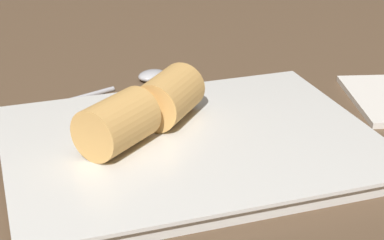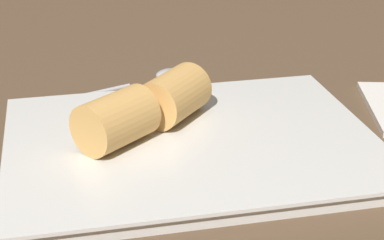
{
  "view_description": "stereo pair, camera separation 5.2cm",
  "coord_description": "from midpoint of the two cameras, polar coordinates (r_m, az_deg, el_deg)",
  "views": [
    {
      "loc": [
        16.63,
        45.59,
        27.18
      ],
      "look_at": [
        1.44,
        0.37,
        5.24
      ],
      "focal_mm": 60.0,
      "sensor_mm": 36.0,
      "label": 1
    },
    {
      "loc": [
        11.64,
        46.97,
        27.18
      ],
      "look_at": [
        1.44,
        0.37,
        5.24
      ],
      "focal_mm": 60.0,
      "sensor_mm": 36.0,
      "label": 2
    }
  ],
  "objects": [
    {
      "name": "roll_front_left",
      "position": [
        0.56,
        1.2,
        2.23
      ],
      "size": [
        7.3,
        7.42,
        4.35
      ],
      "color": "#DBA356",
      "rests_on": "serving_plate"
    },
    {
      "name": "table_surface",
      "position": [
        0.55,
        4.09,
        -3.78
      ],
      "size": [
        180.0,
        140.0,
        2.0
      ],
      "color": "brown",
      "rests_on": "ground"
    },
    {
      "name": "serving_plate",
      "position": [
        0.54,
        2.77,
        -2.48
      ],
      "size": [
        30.63,
        23.32,
        1.5
      ],
      "color": "silver",
      "rests_on": "table_surface"
    },
    {
      "name": "spoon",
      "position": [
        0.69,
        -1.63,
        3.61
      ],
      "size": [
        16.4,
        7.3,
        1.11
      ],
      "color": "#B2B2B7",
      "rests_on": "table_surface"
    },
    {
      "name": "roll_front_right",
      "position": [
        0.52,
        -3.68,
        0.17
      ],
      "size": [
        7.46,
        7.17,
        4.35
      ],
      "color": "#DBA356",
      "rests_on": "serving_plate"
    }
  ]
}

